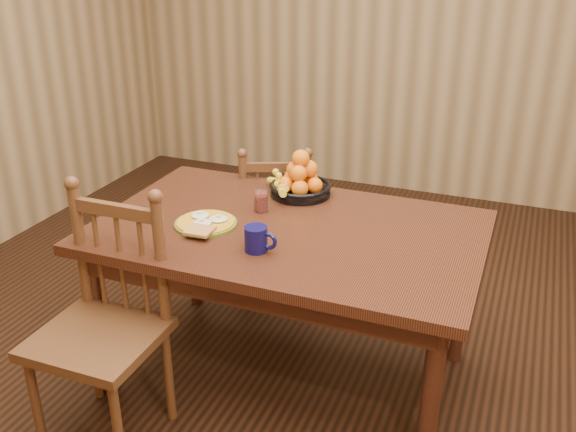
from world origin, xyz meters
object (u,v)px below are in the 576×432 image
at_px(breakfast_plate, 206,223).
at_px(fruit_bowl, 299,181).
at_px(dining_table, 288,245).
at_px(chair_near, 104,328).
at_px(coffee_mug, 257,239).
at_px(chair_far, 275,224).

height_order(breakfast_plate, fruit_bowl, fruit_bowl).
bearing_deg(breakfast_plate, dining_table, 19.29).
height_order(chair_near, fruit_bowl, chair_near).
xyz_separation_m(dining_table, breakfast_plate, (-0.33, -0.11, 0.10)).
bearing_deg(coffee_mug, chair_far, 108.50).
relative_size(dining_table, coffee_mug, 12.02).
xyz_separation_m(chair_far, fruit_bowl, (0.25, -0.30, 0.39)).
height_order(chair_near, coffee_mug, chair_near).
bearing_deg(coffee_mug, chair_near, -145.54).
bearing_deg(chair_far, coffee_mug, 85.21).
height_order(dining_table, breakfast_plate, breakfast_plate).
distance_m(chair_near, fruit_bowl, 1.09).
distance_m(chair_near, breakfast_plate, 0.59).
relative_size(dining_table, chair_near, 1.60).
bearing_deg(fruit_bowl, breakfast_plate, -117.40).
distance_m(chair_far, breakfast_plate, 0.83).
xyz_separation_m(breakfast_plate, fruit_bowl, (0.24, 0.47, 0.05)).
distance_m(chair_far, coffee_mug, 1.02).
bearing_deg(dining_table, fruit_bowl, 103.34).
distance_m(dining_table, coffee_mug, 0.28).
height_order(coffee_mug, fruit_bowl, fruit_bowl).
distance_m(chair_far, fruit_bowl, 0.55).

